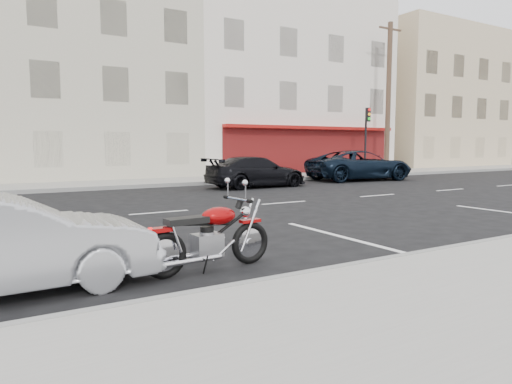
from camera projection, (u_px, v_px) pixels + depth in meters
ground at (226, 207)px, 13.11m from camera, size 120.00×120.00×0.00m
sidewalk_far at (14, 188)px, 18.02m from camera, size 80.00×3.40×0.15m
curb_near at (99, 315)px, 4.58m from camera, size 80.00×0.12×0.16m
curb_far at (16, 192)px, 16.56m from camera, size 80.00×0.12×0.16m
bldg_cream at (61, 74)px, 25.46m from camera, size 12.00×12.00×11.50m
bldg_corner at (260, 81)px, 32.00m from camera, size 14.00×12.00×12.50m
bldg_far_east at (407, 102)px, 39.68m from camera, size 12.00×12.00×11.00m
utility_pole at (388, 96)px, 27.85m from camera, size 1.80×0.30×9.00m
traffic_light at (367, 132)px, 26.83m from camera, size 0.26×0.30×3.80m
fire_hydrant at (345, 167)px, 26.42m from camera, size 0.20×0.20×0.72m
motorcycle at (251, 233)px, 6.86m from camera, size 2.02×0.67×1.01m
suv_far at (360, 165)px, 23.11m from camera, size 5.74×3.20×1.52m
car_far at (256, 172)px, 19.29m from camera, size 4.56×2.01×1.30m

